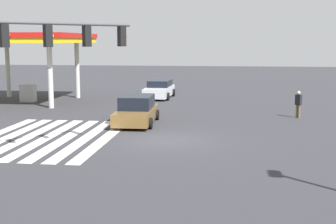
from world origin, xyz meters
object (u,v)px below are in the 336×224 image
traffic_signal_mast (27,51)px  car_0 (159,89)px  car_3 (136,111)px  pedestrian (298,103)px

traffic_signal_mast → car_0: traffic_signal_mast is taller
car_3 → car_0: bearing=-179.3°
traffic_signal_mast → pedestrian: traffic_signal_mast is taller
car_0 → pedestrian: bearing=50.2°
pedestrian → traffic_signal_mast: bearing=-0.6°
car_0 → pedestrian: 13.23m
car_3 → traffic_signal_mast: bearing=-16.1°
car_0 → pedestrian: pedestrian is taller
car_0 → car_3: 12.10m
traffic_signal_mast → pedestrian: 17.23m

